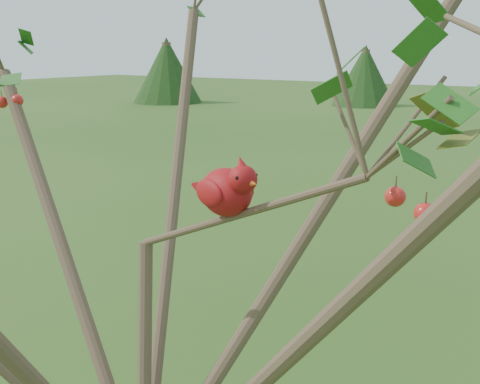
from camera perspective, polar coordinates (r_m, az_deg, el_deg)
The scene contains 2 objects.
crabapple_tree at distance 1.36m, azimuth -10.35°, elevation 0.18°, with size 2.35×2.05×2.95m.
cardinal at distance 1.32m, azimuth -1.12°, elevation 0.17°, with size 0.22×0.14×0.16m.
Camera 1 is at (0.95, -0.98, 2.43)m, focal length 45.00 mm.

